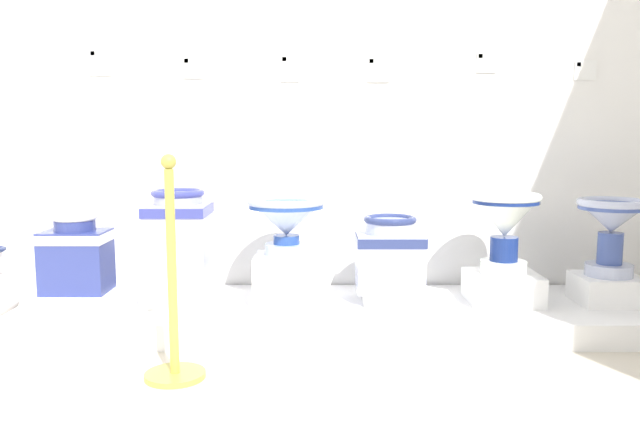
# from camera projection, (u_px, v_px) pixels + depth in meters

# --- Properties ---
(wall_back) EXTENTS (4.32, 0.06, 3.29)m
(wall_back) POSITION_uv_depth(u_px,v_px,m) (337.00, 28.00, 3.71)
(wall_back) COLOR white
(wall_back) RESTS_ON ground_plane
(display_platform) EXTENTS (3.42, 0.83, 0.13)m
(display_platform) POSITION_uv_depth(u_px,v_px,m) (339.00, 315.00, 3.46)
(display_platform) COLOR white
(display_platform) RESTS_ON ground_plane
(plinth_block_leftmost) EXTENTS (0.36, 0.39, 0.08)m
(plinth_block_leftmost) POSITION_uv_depth(u_px,v_px,m) (75.00, 299.00, 3.38)
(plinth_block_leftmost) COLOR white
(plinth_block_leftmost) RESTS_ON display_platform
(antique_toilet_leftmost) EXTENTS (0.34, 0.25, 0.42)m
(antique_toilet_leftmost) POSITION_uv_depth(u_px,v_px,m) (73.00, 253.00, 3.35)
(antique_toilet_leftmost) COLOR navy
(antique_toilet_leftmost) RESTS_ON plinth_block_leftmost
(plinth_block_rightmost) EXTENTS (0.36, 0.33, 0.20)m
(plinth_block_rightmost) POSITION_uv_depth(u_px,v_px,m) (177.00, 284.00, 3.45)
(plinth_block_rightmost) COLOR white
(plinth_block_rightmost) RESTS_ON display_platform
(antique_toilet_rightmost) EXTENTS (0.33, 0.34, 0.41)m
(antique_toilet_rightmost) POSITION_uv_depth(u_px,v_px,m) (176.00, 227.00, 3.41)
(antique_toilet_rightmost) COLOR #9FA2CD
(antique_toilet_rightmost) RESTS_ON plinth_block_rightmost
(plinth_block_central_ornate) EXTENTS (0.34, 0.34, 0.25)m
(plinth_block_central_ornate) POSITION_uv_depth(u_px,v_px,m) (284.00, 278.00, 3.46)
(plinth_block_central_ornate) COLOR white
(plinth_block_central_ornate) RESTS_ON display_platform
(antique_toilet_central_ornate) EXTENTS (0.41, 0.41, 0.31)m
(antique_toilet_central_ornate) POSITION_uv_depth(u_px,v_px,m) (283.00, 217.00, 3.42)
(antique_toilet_central_ornate) COLOR #B1C1EA
(antique_toilet_central_ornate) RESTS_ON plinth_block_central_ornate
(plinth_block_pale_glazed) EXTENTS (0.29, 0.31, 0.06)m
(plinth_block_pale_glazed) POSITION_uv_depth(u_px,v_px,m) (386.00, 295.00, 3.49)
(plinth_block_pale_glazed) COLOR white
(plinth_block_pale_glazed) RESTS_ON display_platform
(antique_toilet_pale_glazed) EXTENTS (0.36, 0.28, 0.40)m
(antique_toilet_pale_glazed) POSITION_uv_depth(u_px,v_px,m) (387.00, 252.00, 3.46)
(antique_toilet_pale_glazed) COLOR #B4BEE7
(antique_toilet_pale_glazed) RESTS_ON plinth_block_pale_glazed
(plinth_block_squat_floral) EXTENTS (0.37, 0.35, 0.16)m
(plinth_block_squat_floral) POSITION_uv_depth(u_px,v_px,m) (499.00, 287.00, 3.47)
(plinth_block_squat_floral) COLOR white
(plinth_block_squat_floral) RESTS_ON display_platform
(antique_toilet_squat_floral) EXTENTS (0.37, 0.37, 0.43)m
(antique_toilet_squat_floral) POSITION_uv_depth(u_px,v_px,m) (502.00, 219.00, 3.42)
(antique_toilet_squat_floral) COLOR white
(antique_toilet_squat_floral) RESTS_ON plinth_block_squat_floral
(plinth_block_tall_cobalt) EXTENTS (0.33, 0.31, 0.15)m
(plinth_block_tall_cobalt) POSITION_uv_depth(u_px,v_px,m) (604.00, 289.00, 3.45)
(plinth_block_tall_cobalt) COLOR white
(plinth_block_tall_cobalt) RESTS_ON display_platform
(antique_toilet_tall_cobalt) EXTENTS (0.36, 0.36, 0.41)m
(antique_toilet_tall_cobalt) POSITION_uv_depth(u_px,v_px,m) (608.00, 222.00, 3.40)
(antique_toilet_tall_cobalt) COLOR silver
(antique_toilet_tall_cobalt) RESTS_ON plinth_block_tall_cobalt
(info_placard_first) EXTENTS (0.13, 0.01, 0.16)m
(info_placard_first) POSITION_uv_depth(u_px,v_px,m) (97.00, 61.00, 3.69)
(info_placard_first) COLOR white
(info_placard_second) EXTENTS (0.12, 0.01, 0.12)m
(info_placard_second) POSITION_uv_depth(u_px,v_px,m) (190.00, 67.00, 3.70)
(info_placard_second) COLOR white
(info_placard_third) EXTENTS (0.11, 0.01, 0.16)m
(info_placard_third) POSITION_uv_depth(u_px,v_px,m) (287.00, 67.00, 3.70)
(info_placard_third) COLOR white
(info_placard_fourth) EXTENTS (0.13, 0.01, 0.15)m
(info_placard_fourth) POSITION_uv_depth(u_px,v_px,m) (375.00, 69.00, 3.70)
(info_placard_fourth) COLOR white
(info_placard_fifth) EXTENTS (0.12, 0.01, 0.12)m
(info_placard_fifth) POSITION_uv_depth(u_px,v_px,m) (483.00, 62.00, 3.70)
(info_placard_fifth) COLOR white
(info_placard_sixth) EXTENTS (0.13, 0.01, 0.11)m
(info_placard_sixth) POSITION_uv_depth(u_px,v_px,m) (582.00, 70.00, 3.71)
(info_placard_sixth) COLOR white
(stanchion_post_near_left) EXTENTS (0.26, 0.26, 0.95)m
(stanchion_post_near_left) POSITION_uv_depth(u_px,v_px,m) (170.00, 315.00, 2.70)
(stanchion_post_near_left) COLOR #B3A644
(stanchion_post_near_left) RESTS_ON ground_plane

